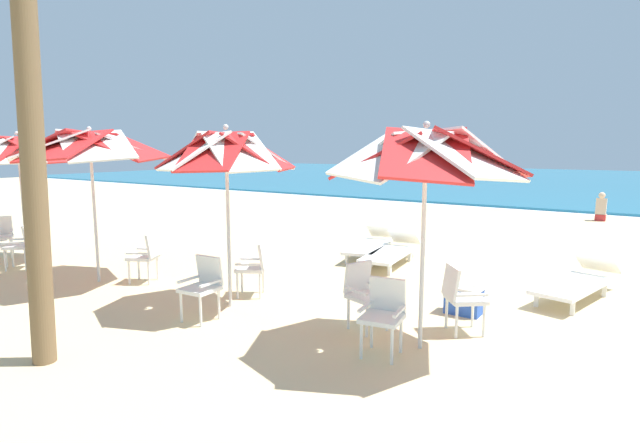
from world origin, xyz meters
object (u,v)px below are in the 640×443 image
object	(u,v)px
plastic_chair_2	(364,291)
plastic_chair_4	(203,284)
beach_umbrella_1	(226,153)
plastic_chair_5	(147,254)
plastic_chair_6	(1,234)
plastic_chair_1	(461,295)
beach_umbrella_0	(426,156)
plastic_chair_0	(384,312)
sun_lounger_2	(391,251)
plastic_chair_3	(255,265)
beach_umbrella_3	(18,151)
beachgoer_seated	(601,211)
sun_lounger_3	(371,244)
beach_umbrella_2	(90,147)
cooler_box	(464,300)
sun_lounger_1	(578,281)
plastic_chair_7	(22,244)

from	to	relation	value
plastic_chair_2	plastic_chair_4	size ratio (longest dim) A/B	1.00
beach_umbrella_1	plastic_chair_5	bearing A→B (deg)	175.54
plastic_chair_4	plastic_chair_6	size ratio (longest dim) A/B	1.00
plastic_chair_1	plastic_chair_2	distance (m)	1.21
beach_umbrella_0	plastic_chair_0	xyz separation A→B (m)	(-0.29, -0.39, -1.75)
plastic_chair_0	sun_lounger_2	world-z (taller)	plastic_chair_0
plastic_chair_3	beach_umbrella_3	world-z (taller)	beach_umbrella_3
beach_umbrella_0	plastic_chair_6	bearing A→B (deg)	-177.50
beach_umbrella_0	beach_umbrella_3	world-z (taller)	beach_umbrella_3
plastic_chair_0	plastic_chair_5	size ratio (longest dim) A/B	1.00
plastic_chair_4	plastic_chair_1	bearing A→B (deg)	25.58
sun_lounger_2	beachgoer_seated	bearing A→B (deg)	73.00
beachgoer_seated	sun_lounger_3	bearing A→B (deg)	-111.69
plastic_chair_5	sun_lounger_2	xyz separation A→B (m)	(2.95, 3.57, -0.22)
plastic_chair_1	beach_umbrella_2	distance (m)	6.43
plastic_chair_3	sun_lounger_3	size ratio (longest dim) A/B	0.39
beach_umbrella_0	plastic_chair_6	distance (m)	9.54
beach_umbrella_3	beachgoer_seated	world-z (taller)	beach_umbrella_3
plastic_chair_2	plastic_chair_3	bearing A→B (deg)	171.99
beach_umbrella_0	cooler_box	xyz separation A→B (m)	(0.02, 1.50, -2.04)
plastic_chair_1	plastic_chair_5	world-z (taller)	same
cooler_box	beach_umbrella_2	bearing A→B (deg)	-161.93
plastic_chair_4	beachgoer_seated	world-z (taller)	beachgoer_seated
plastic_chair_5	sun_lounger_3	xyz separation A→B (m)	(2.26, 4.00, -0.22)
beach_umbrella_2	sun_lounger_3	xyz separation A→B (m)	(2.99, 4.46, -2.06)
plastic_chair_0	plastic_chair_1	distance (m)	1.23
sun_lounger_3	plastic_chair_4	bearing A→B (deg)	-90.15
beach_umbrella_2	sun_lounger_3	bearing A→B (deg)	56.14
beach_umbrella_0	plastic_chair_4	distance (m)	3.42
plastic_chair_3	sun_lounger_1	size ratio (longest dim) A/B	0.39
beach_umbrella_3	sun_lounger_2	distance (m)	7.69
plastic_chair_7	beach_umbrella_3	bearing A→B (deg)	147.65
plastic_chair_3	plastic_chair_7	bearing A→B (deg)	-166.45
plastic_chair_3	cooler_box	bearing A→B (deg)	18.36
plastic_chair_0	plastic_chair_6	distance (m)	9.09
plastic_chair_0	beach_umbrella_3	bearing A→B (deg)	179.79
plastic_chair_4	sun_lounger_3	bearing A→B (deg)	89.85
plastic_chair_5	beachgoer_seated	bearing A→B (deg)	65.82
beach_umbrella_3	sun_lounger_1	bearing A→B (deg)	20.01
beach_umbrella_2	cooler_box	world-z (taller)	beach_umbrella_2
plastic_chair_2	sun_lounger_3	xyz separation A→B (m)	(-1.98, 3.86, -0.22)
plastic_chair_4	cooler_box	bearing A→B (deg)	37.79
sun_lounger_1	plastic_chair_3	bearing A→B (deg)	-147.87
plastic_chair_2	beach_umbrella_3	world-z (taller)	beach_umbrella_3
plastic_chair_0	sun_lounger_1	bearing A→B (deg)	66.54
plastic_chair_3	beachgoer_seated	world-z (taller)	beachgoer_seated
sun_lounger_3	beachgoer_seated	world-z (taller)	beachgoer_seated
plastic_chair_4	beach_umbrella_3	xyz separation A→B (m)	(-5.58, 0.37, 1.76)
beach_umbrella_2	sun_lounger_2	bearing A→B (deg)	47.59
plastic_chair_1	beach_umbrella_1	bearing A→B (deg)	-164.79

